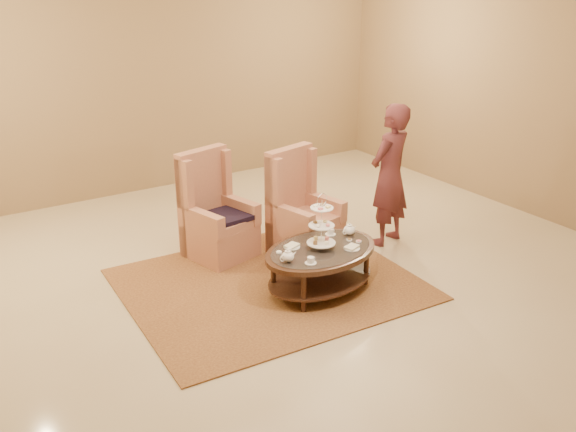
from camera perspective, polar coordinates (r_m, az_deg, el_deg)
ground at (r=7.06m, az=0.75°, el=-6.44°), size 8.00×8.00×0.00m
ceiling at (r=7.06m, az=0.75°, el=-6.44°), size 8.00×8.00×0.02m
wall_back at (r=9.93m, az=-12.31°, el=12.12°), size 8.00×0.04×3.50m
wall_right at (r=9.20m, az=22.45°, el=10.25°), size 0.04×8.00×3.50m
rug at (r=7.12m, az=-1.65°, el=-6.07°), size 3.17×2.69×0.02m
tea_table at (r=6.85m, az=2.93°, el=-3.58°), size 1.45×1.09×1.12m
armchair_left at (r=7.71m, az=-6.49°, el=-0.46°), size 0.85×0.87×1.29m
armchair_right at (r=7.76m, az=1.11°, el=-0.22°), size 0.83×0.85×1.28m
person at (r=7.96m, az=9.01°, el=3.61°), size 0.74×0.59×1.78m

